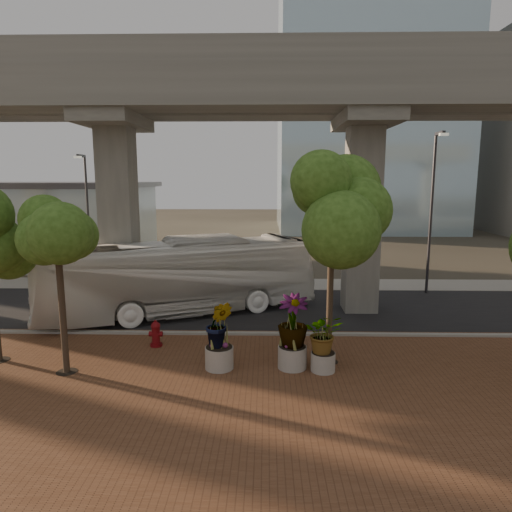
{
  "coord_description": "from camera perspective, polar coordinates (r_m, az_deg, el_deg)",
  "views": [
    {
      "loc": [
        1.31,
        -20.45,
        6.56
      ],
      "look_at": [
        0.83,
        0.5,
        3.01
      ],
      "focal_mm": 32.0,
      "sensor_mm": 36.0,
      "label": 1
    }
  ],
  "objects": [
    {
      "name": "ground",
      "position": [
        21.51,
        -2.27,
        -8.15
      ],
      "size": [
        160.0,
        160.0,
        0.0
      ],
      "primitive_type": "plane",
      "color": "#353026",
      "rests_on": "ground"
    },
    {
      "name": "brick_plaza",
      "position": [
        14.11,
        -4.38,
        -17.97
      ],
      "size": [
        70.0,
        13.0,
        0.06
      ],
      "primitive_type": "cube",
      "color": "brown",
      "rests_on": "ground"
    },
    {
      "name": "asphalt_road",
      "position": [
        23.42,
        -1.97,
        -6.62
      ],
      "size": [
        90.0,
        8.0,
        0.04
      ],
      "primitive_type": "cube",
      "color": "black",
      "rests_on": "ground"
    },
    {
      "name": "curb_strip",
      "position": [
        19.59,
        -2.64,
        -9.71
      ],
      "size": [
        70.0,
        0.25,
        0.16
      ],
      "primitive_type": "cube",
      "color": "gray",
      "rests_on": "ground"
    },
    {
      "name": "far_sidewalk",
      "position": [
        28.73,
        -1.35,
        -3.53
      ],
      "size": [
        90.0,
        3.0,
        0.06
      ],
      "primitive_type": "cube",
      "color": "gray",
      "rests_on": "ground"
    },
    {
      "name": "transit_viaduct",
      "position": [
        22.5,
        -2.08,
        11.45
      ],
      "size": [
        72.0,
        5.6,
        12.4
      ],
      "color": "gray",
      "rests_on": "ground"
    },
    {
      "name": "station_pavilion",
      "position": [
        42.35,
        -28.99,
        3.88
      ],
      "size": [
        23.0,
        13.0,
        6.3
      ],
      "color": "silver",
      "rests_on": "ground"
    },
    {
      "name": "transit_bus",
      "position": [
        22.49,
        -9.5,
        -2.61
      ],
      "size": [
        13.42,
        8.16,
        3.7
      ],
      "primitive_type": "imported",
      "rotation": [
        0.0,
        0.0,
        1.98
      ],
      "color": "white",
      "rests_on": "ground"
    },
    {
      "name": "fire_hydrant",
      "position": [
        18.56,
        -12.41,
        -9.47
      ],
      "size": [
        0.52,
        0.47,
        1.05
      ],
      "color": "maroon",
      "rests_on": "ground"
    },
    {
      "name": "planter_front",
      "position": [
        15.84,
        8.45,
        -9.88
      ],
      "size": [
        1.86,
        1.86,
        2.05
      ],
      "color": "gray",
      "rests_on": "ground"
    },
    {
      "name": "planter_right",
      "position": [
        15.87,
        4.61,
        -8.48
      ],
      "size": [
        2.44,
        2.44,
        2.61
      ],
      "color": "#A7A197",
      "rests_on": "ground"
    },
    {
      "name": "planter_left",
      "position": [
        15.86,
        -4.66,
        -8.93
      ],
      "size": [
        2.19,
        2.19,
        2.41
      ],
      "color": "#9F9A90",
      "rests_on": "ground"
    },
    {
      "name": "street_tree_near_west",
      "position": [
        16.13,
        -23.65,
        2.6
      ],
      "size": [
        3.24,
        3.24,
        6.26
      ],
      "color": "#473528",
      "rests_on": "ground"
    },
    {
      "name": "street_tree_near_east",
      "position": [
        15.82,
        9.53,
        5.74
      ],
      "size": [
        4.2,
        4.2,
        7.4
      ],
      "color": "#473528",
      "rests_on": "ground"
    },
    {
      "name": "streetlamp_west",
      "position": [
        28.67,
        -20.35,
        5.11
      ],
      "size": [
        0.39,
        1.14,
        7.89
      ],
      "color": "#313136",
      "rests_on": "ground"
    },
    {
      "name": "streetlamp_east",
      "position": [
        27.48,
        21.21,
        6.26
      ],
      "size": [
        0.45,
        1.31,
        9.02
      ],
      "color": "#2B2B2F",
      "rests_on": "ground"
    }
  ]
}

